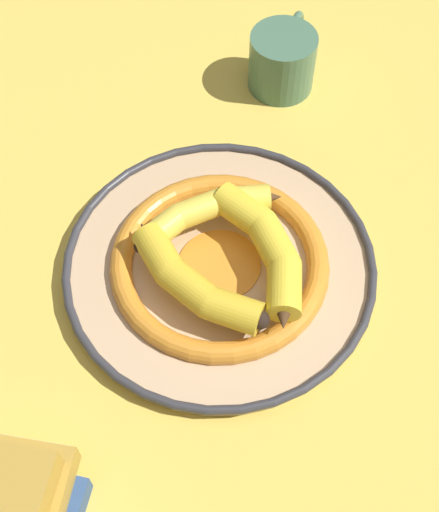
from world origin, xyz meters
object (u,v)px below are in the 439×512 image
Objects in this scene: banana_c at (268,249)px; banana_b at (190,282)px; banana_a at (205,212)px; coffee_mug at (283,59)px; decorative_bowl at (220,265)px.

banana_b is at bearing 93.07° from banana_c.
banana_a is 0.10m from banana_b.
coffee_mug is at bearing -28.62° from banana_c.
decorative_bowl is 2.14× the size of banana_a.
coffee_mug is (-0.01, -0.33, -0.01)m from banana_c.
banana_b is 0.10m from banana_c.
banana_b is (0.03, 0.05, 0.04)m from decorative_bowl.
coffee_mug is (-0.07, -0.33, 0.03)m from decorative_bowl.
banana_b is at bearing 56.29° from banana_a.
decorative_bowl is 1.98× the size of banana_c.
banana_c is 1.36× the size of coffee_mug.
banana_c is at bearing -178.07° from decorative_bowl.
coffee_mug reaches higher than banana_c.
coffee_mug is at bearing 112.79° from banana_b.
banana_b reaches higher than banana_a.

